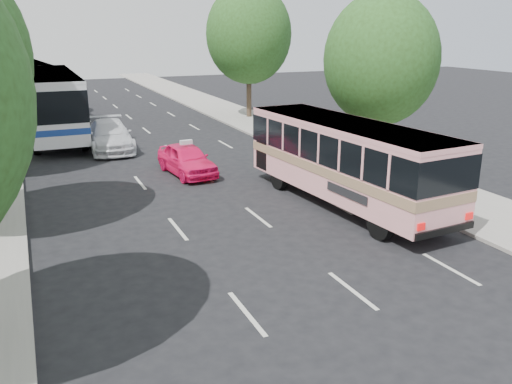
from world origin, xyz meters
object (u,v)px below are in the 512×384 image
pink_taxi (187,159)px  tour_coach_front (52,99)px  white_pickup (110,136)px  pink_bus (346,154)px  tour_coach_rear (29,83)px

pink_taxi → tour_coach_front: tour_coach_front is taller
white_pickup → pink_taxi: bearing=-66.9°
pink_bus → tour_coach_rear: tour_coach_rear is taller
pink_bus → tour_coach_rear: bearing=103.8°
pink_bus → tour_coach_front: tour_coach_front is taller
pink_taxi → tour_coach_rear: (-5.82, 23.10, 1.55)m
white_pickup → pink_bus: bearing=-60.4°
pink_bus → pink_taxi: 7.86m
pink_bus → tour_coach_front: 20.15m
pink_bus → pink_taxi: pink_bus is taller
tour_coach_rear → pink_taxi: bearing=-82.3°
tour_coach_front → tour_coach_rear: size_ratio=1.01×
pink_taxi → tour_coach_front: size_ratio=0.32×
pink_bus → white_pickup: pink_bus is taller
pink_taxi → tour_coach_rear: tour_coach_rear is taller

